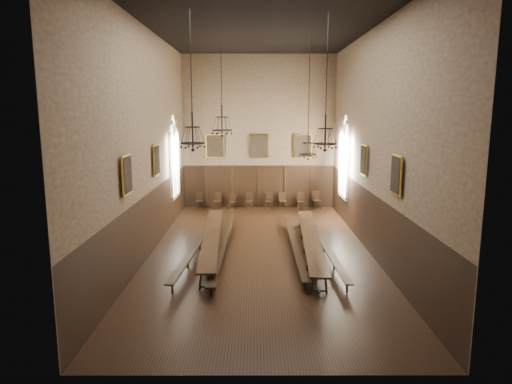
{
  "coord_description": "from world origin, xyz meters",
  "views": [
    {
      "loc": [
        -0.2,
        -18.17,
        5.73
      ],
      "look_at": [
        -0.18,
        1.5,
        2.24
      ],
      "focal_mm": 32.0,
      "sensor_mm": 36.0,
      "label": 1
    }
  ],
  "objects_px": {
    "table_right": "(310,244)",
    "chair_5": "(283,204)",
    "bench_left_inner": "(224,243)",
    "chair_3": "(249,204)",
    "chair_2": "(232,204)",
    "chandelier_front_right": "(325,135)",
    "bench_right_inner": "(294,245)",
    "chandelier_front_left": "(193,134)",
    "chair_7": "(316,203)",
    "chandelier_back_right": "(308,146)",
    "chair_1": "(217,204)",
    "chair_6": "(301,204)",
    "chair_4": "(269,204)",
    "bench_left_outer": "(200,243)",
    "bench_right_outer": "(324,246)",
    "chandelier_back_left": "(222,124)",
    "chair_0": "(200,204)",
    "table_left": "(212,242)"
  },
  "relations": [
    {
      "from": "chandelier_front_left",
      "to": "bench_left_outer",
      "type": "bearing_deg",
      "value": 93.96
    },
    {
      "from": "chandelier_front_right",
      "to": "chair_0",
      "type": "bearing_deg",
      "value": 118.49
    },
    {
      "from": "chair_1",
      "to": "chandelier_front_left",
      "type": "xyz_separation_m",
      "value": [
        0.17,
        -11.16,
        4.68
      ]
    },
    {
      "from": "bench_left_outer",
      "to": "chair_3",
      "type": "xyz_separation_m",
      "value": [
        1.93,
        8.26,
        -0.01
      ]
    },
    {
      "from": "bench_left_inner",
      "to": "chair_3",
      "type": "height_order",
      "value": "chair_3"
    },
    {
      "from": "chair_0",
      "to": "chair_1",
      "type": "distance_m",
      "value": 1.04
    },
    {
      "from": "chair_2",
      "to": "chair_4",
      "type": "distance_m",
      "value": 2.18
    },
    {
      "from": "chair_1",
      "to": "chair_5",
      "type": "bearing_deg",
      "value": 18.47
    },
    {
      "from": "chandelier_back_left",
      "to": "chandelier_front_left",
      "type": "relative_size",
      "value": 0.96
    },
    {
      "from": "table_right",
      "to": "chair_3",
      "type": "xyz_separation_m",
      "value": [
        -2.64,
        8.74,
        -0.08
      ]
    },
    {
      "from": "bench_left_inner",
      "to": "chair_3",
      "type": "bearing_deg",
      "value": 83.69
    },
    {
      "from": "table_left",
      "to": "chair_6",
      "type": "xyz_separation_m",
      "value": [
        4.51,
        8.37,
        -0.09
      ]
    },
    {
      "from": "chair_7",
      "to": "chandelier_back_right",
      "type": "distance_m",
      "value": 7.28
    },
    {
      "from": "chair_1",
      "to": "chair_2",
      "type": "xyz_separation_m",
      "value": [
        0.92,
        -0.01,
        -0.02
      ]
    },
    {
      "from": "table_right",
      "to": "chandelier_back_left",
      "type": "distance_m",
      "value": 6.76
    },
    {
      "from": "bench_left_inner",
      "to": "chair_3",
      "type": "xyz_separation_m",
      "value": [
        0.92,
        8.3,
        -0.02
      ]
    },
    {
      "from": "bench_right_inner",
      "to": "chandelier_front_left",
      "type": "height_order",
      "value": "chandelier_front_left"
    },
    {
      "from": "chair_1",
      "to": "chandelier_back_left",
      "type": "xyz_separation_m",
      "value": [
        0.77,
        -5.75,
        4.86
      ]
    },
    {
      "from": "table_right",
      "to": "chair_2",
      "type": "distance_m",
      "value": 9.42
    },
    {
      "from": "chair_0",
      "to": "chair_4",
      "type": "distance_m",
      "value": 4.13
    },
    {
      "from": "bench_left_outer",
      "to": "chair_7",
      "type": "relative_size",
      "value": 9.9
    },
    {
      "from": "chair_1",
      "to": "chair_5",
      "type": "height_order",
      "value": "chair_1"
    },
    {
      "from": "bench_left_inner",
      "to": "chandelier_back_right",
      "type": "height_order",
      "value": "chandelier_back_right"
    },
    {
      "from": "table_left",
      "to": "chandelier_back_left",
      "type": "height_order",
      "value": "chandelier_back_left"
    },
    {
      "from": "table_right",
      "to": "chair_5",
      "type": "bearing_deg",
      "value": 93.92
    },
    {
      "from": "bench_right_outer",
      "to": "chandelier_front_left",
      "type": "xyz_separation_m",
      "value": [
        -4.94,
        -2.56,
        4.7
      ]
    },
    {
      "from": "bench_left_inner",
      "to": "chair_7",
      "type": "relative_size",
      "value": 10.36
    },
    {
      "from": "chair_7",
      "to": "chandelier_back_right",
      "type": "bearing_deg",
      "value": -115.21
    },
    {
      "from": "bench_left_inner",
      "to": "chair_4",
      "type": "height_order",
      "value": "chair_4"
    },
    {
      "from": "chair_2",
      "to": "chandelier_front_right",
      "type": "distance_m",
      "value": 12.16
    },
    {
      "from": "chair_7",
      "to": "chandelier_back_left",
      "type": "xyz_separation_m",
      "value": [
        -5.16,
        -5.74,
        4.84
      ]
    },
    {
      "from": "chair_0",
      "to": "chandelier_front_left",
      "type": "xyz_separation_m",
      "value": [
        1.2,
        -11.24,
        4.68
      ]
    },
    {
      "from": "chair_3",
      "to": "chandelier_front_left",
      "type": "relative_size",
      "value": 0.21
    },
    {
      "from": "chair_5",
      "to": "bench_right_inner",
      "type": "bearing_deg",
      "value": -102.28
    },
    {
      "from": "table_right",
      "to": "bench_left_inner",
      "type": "height_order",
      "value": "table_right"
    },
    {
      "from": "chandelier_back_right",
      "to": "chair_0",
      "type": "bearing_deg",
      "value": 133.0
    },
    {
      "from": "chair_6",
      "to": "chair_4",
      "type": "bearing_deg",
      "value": 177.54
    },
    {
      "from": "chair_7",
      "to": "chair_1",
      "type": "bearing_deg",
      "value": 166.52
    },
    {
      "from": "chandelier_back_left",
      "to": "chair_7",
      "type": "bearing_deg",
      "value": 48.07
    },
    {
      "from": "table_right",
      "to": "bench_right_outer",
      "type": "relative_size",
      "value": 1.04
    },
    {
      "from": "bench_left_inner",
      "to": "chandelier_front_left",
      "type": "xyz_separation_m",
      "value": [
        -0.81,
        -2.9,
        4.66
      ]
    },
    {
      "from": "bench_right_outer",
      "to": "bench_right_inner",
      "type": "bearing_deg",
      "value": 173.51
    },
    {
      "from": "chair_0",
      "to": "chair_4",
      "type": "relative_size",
      "value": 1.0
    },
    {
      "from": "chandelier_front_left",
      "to": "chandelier_front_right",
      "type": "height_order",
      "value": "same"
    },
    {
      "from": "chair_2",
      "to": "chandelier_front_right",
      "type": "xyz_separation_m",
      "value": [
        3.82,
        -10.56,
        4.65
      ]
    },
    {
      "from": "chandelier_back_left",
      "to": "bench_right_outer",
      "type": "bearing_deg",
      "value": -33.32
    },
    {
      "from": "chair_3",
      "to": "chair_4",
      "type": "xyz_separation_m",
      "value": [
        1.2,
        -0.03,
        0.0
      ]
    },
    {
      "from": "chandelier_front_left",
      "to": "chair_7",
      "type": "bearing_deg",
      "value": 62.69
    },
    {
      "from": "bench_right_outer",
      "to": "bench_left_inner",
      "type": "bearing_deg",
      "value": 175.29
    },
    {
      "from": "bench_right_inner",
      "to": "chair_1",
      "type": "height_order",
      "value": "chair_1"
    }
  ]
}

